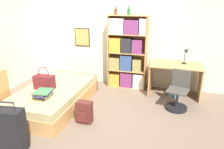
{
  "coord_description": "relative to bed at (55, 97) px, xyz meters",
  "views": [
    {
      "loc": [
        1.57,
        -3.63,
        2.13
      ],
      "look_at": [
        0.46,
        0.21,
        0.75
      ],
      "focal_mm": 35.0,
      "sensor_mm": 36.0,
      "label": 1
    }
  ],
  "objects": [
    {
      "name": "ground_plane",
      "position": [
        0.73,
        -0.02,
        -0.21
      ],
      "size": [
        14.0,
        14.0,
        0.0
      ],
      "primitive_type": "plane",
      "color": "#756051"
    },
    {
      "name": "wall_back",
      "position": [
        0.73,
        1.66,
        1.09
      ],
      "size": [
        10.0,
        0.09,
        2.6
      ],
      "color": "beige",
      "rests_on": "ground_plane"
    },
    {
      "name": "bed",
      "position": [
        0.0,
        0.0,
        0.0
      ],
      "size": [
        1.16,
        2.06,
        0.42
      ],
      "color": "tan",
      "rests_on": "ground_plane"
    },
    {
      "name": "handbag",
      "position": [
        -0.14,
        -0.11,
        0.36
      ],
      "size": [
        0.4,
        0.2,
        0.46
      ],
      "color": "maroon",
      "rests_on": "bed"
    },
    {
      "name": "book_stack_on_bed",
      "position": [
        0.07,
        -0.49,
        0.28
      ],
      "size": [
        0.35,
        0.37,
        0.13
      ],
      "color": "gold",
      "rests_on": "bed"
    },
    {
      "name": "suitcase",
      "position": [
        0.13,
        -1.45,
        0.13
      ],
      "size": [
        0.45,
        0.28,
        0.8
      ],
      "color": "black",
      "rests_on": "ground_plane"
    },
    {
      "name": "bookcase",
      "position": [
        1.2,
        1.45,
        0.66
      ],
      "size": [
        0.93,
        0.31,
        1.79
      ],
      "color": "tan",
      "rests_on": "ground_plane"
    },
    {
      "name": "bottle_green",
      "position": [
        0.91,
        1.45,
        1.66
      ],
      "size": [
        0.08,
        0.08,
        0.19
      ],
      "color": "brown",
      "rests_on": "bookcase"
    },
    {
      "name": "bottle_brown",
      "position": [
        1.22,
        1.45,
        1.66
      ],
      "size": [
        0.08,
        0.08,
        0.2
      ],
      "color": "#1E6B2D",
      "rests_on": "bookcase"
    },
    {
      "name": "bottle_clear",
      "position": [
        1.49,
        1.48,
        1.68
      ],
      "size": [
        0.06,
        0.06,
        0.26
      ],
      "color": "#B7BCC1",
      "rests_on": "bookcase"
    },
    {
      "name": "desk",
      "position": [
        2.38,
        1.27,
        0.31
      ],
      "size": [
        1.15,
        0.68,
        0.75
      ],
      "color": "tan",
      "rests_on": "ground_plane"
    },
    {
      "name": "desk_lamp",
      "position": [
        2.58,
        1.39,
        0.79
      ],
      "size": [
        0.17,
        0.12,
        0.38
      ],
      "color": "black",
      "rests_on": "desk"
    },
    {
      "name": "desk_chair",
      "position": [
        2.46,
        0.6,
        0.05
      ],
      "size": [
        0.48,
        0.48,
        0.8
      ],
      "color": "black",
      "rests_on": "ground_plane"
    },
    {
      "name": "backpack",
      "position": [
        0.85,
        -0.43,
        -0.01
      ],
      "size": [
        0.28,
        0.2,
        0.4
      ],
      "color": "#56231E",
      "rests_on": "ground_plane"
    },
    {
      "name": "waste_bin",
      "position": [
        2.4,
        1.21,
        -0.09
      ],
      "size": [
        0.28,
        0.28,
        0.24
      ],
      "color": "slate",
      "rests_on": "ground_plane"
    }
  ]
}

